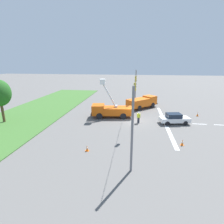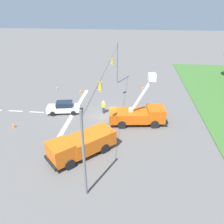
{
  "view_description": "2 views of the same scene",
  "coord_description": "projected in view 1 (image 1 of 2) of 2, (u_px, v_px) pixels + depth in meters",
  "views": [
    {
      "loc": [
        -25.97,
        -0.21,
        8.91
      ],
      "look_at": [
        -1.66,
        3.21,
        1.82
      ],
      "focal_mm": 28.0,
      "sensor_mm": 36.0,
      "label": 1
    },
    {
      "loc": [
        24.96,
        3.33,
        13.27
      ],
      "look_at": [
        2.41,
        0.8,
        1.82
      ],
      "focal_mm": 35.0,
      "sensor_mm": 36.0,
      "label": 2
    }
  ],
  "objects": [
    {
      "name": "ground_plane",
      "position": [
        134.0,
        121.0,
        27.21
      ],
      "size": [
        200.0,
        200.0,
        0.0
      ],
      "primitive_type": "plane",
      "color": "#605E5B"
    },
    {
      "name": "grass_verge",
      "position": [
        27.0,
        116.0,
        29.6
      ],
      "size": [
        56.0,
        12.0,
        0.1
      ],
      "primitive_type": "cube",
      "color": "#3D6B2D",
      "rests_on": "ground"
    },
    {
      "name": "lane_markings",
      "position": [
        175.0,
        123.0,
        26.38
      ],
      "size": [
        17.6,
        15.25,
        0.01
      ],
      "color": "silver",
      "rests_on": "ground"
    },
    {
      "name": "signal_gantry",
      "position": [
        135.0,
        94.0,
        26.09
      ],
      "size": [
        26.2,
        0.33,
        7.2
      ],
      "color": "slate",
      "rests_on": "ground"
    },
    {
      "name": "utility_truck_bucket_lift",
      "position": [
        111.0,
        110.0,
        28.86
      ],
      "size": [
        3.3,
        7.0,
        6.28
      ],
      "color": "#D6560F",
      "rests_on": "ground"
    },
    {
      "name": "utility_truck_support_near",
      "position": [
        142.0,
        102.0,
        34.59
      ],
      "size": [
        6.34,
        6.37,
        2.22
      ],
      "color": "orange",
      "rests_on": "ground"
    },
    {
      "name": "sedan_white",
      "position": [
        174.0,
        118.0,
        25.93
      ],
      "size": [
        2.52,
        4.55,
        1.56
      ],
      "color": "white",
      "rests_on": "ground"
    },
    {
      "name": "road_worker",
      "position": [
        139.0,
        117.0,
        26.14
      ],
      "size": [
        0.47,
        0.51,
        1.77
      ],
      "color": "#383842",
      "rests_on": "ground"
    },
    {
      "name": "traffic_cone_foreground_left",
      "position": [
        182.0,
        142.0,
        19.26
      ],
      "size": [
        0.36,
        0.36,
        0.68
      ],
      "color": "orange",
      "rests_on": "ground"
    },
    {
      "name": "traffic_cone_foreground_right",
      "position": [
        87.0,
        148.0,
        18.04
      ],
      "size": [
        0.36,
        0.36,
        0.63
      ],
      "color": "orange",
      "rests_on": "ground"
    },
    {
      "name": "traffic_cone_mid_right",
      "position": [
        198.0,
        114.0,
        29.62
      ],
      "size": [
        0.36,
        0.36,
        0.72
      ],
      "color": "orange",
      "rests_on": "ground"
    }
  ]
}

